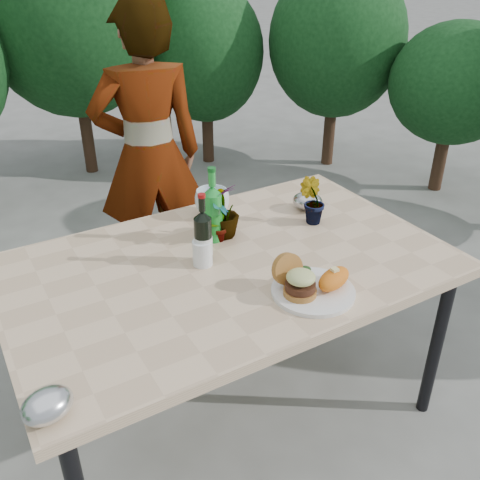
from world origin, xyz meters
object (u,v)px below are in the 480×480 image
dinner_plate (313,291)px  person (149,156)px  patio_table (229,275)px  wine_bottle (203,239)px

dinner_plate → person: (-0.02, 1.38, 0.03)m
patio_table → wine_bottle: (-0.08, 0.04, 0.16)m
wine_bottle → dinner_plate: bearing=-35.7°
patio_table → dinner_plate: (0.14, -0.32, 0.06)m
patio_table → person: bearing=83.5°
patio_table → wine_bottle: bearing=153.9°
dinner_plate → wine_bottle: 0.43m
person → patio_table: bearing=94.5°
dinner_plate → wine_bottle: bearing=122.3°
wine_bottle → person: (0.20, 1.03, -0.06)m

